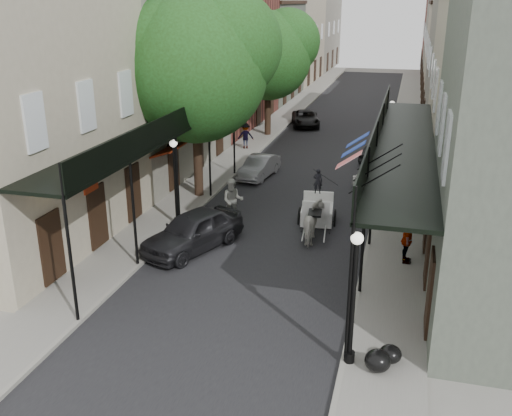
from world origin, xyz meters
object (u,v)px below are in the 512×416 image
Objects in this scene: pedestrian_sidewalk_left at (245,136)px; car_left_near at (193,231)px; lamppost_right_near at (353,297)px; pedestrian_sidewalk_right at (407,240)px; carriage at (318,198)px; tree_near at (204,62)px; lamppost_left at (175,181)px; car_right_near at (372,185)px; pedestrian_walking at (233,200)px; car_left_far at (306,118)px; car_right_far at (377,151)px; car_left_mid at (259,167)px; lamppost_right_far at (390,132)px; horse at (314,223)px; tree_far at (274,52)px.

pedestrian_sidewalk_left is 15.83m from car_left_near.
lamppost_right_near is 2.09× the size of pedestrian_sidewalk_right.
carriage is 1.59× the size of pedestrian_sidewalk_left.
tree_near is 6.10m from lamppost_left.
pedestrian_sidewalk_right is at bearing 94.99° from car_right_near.
lamppost_left reaches higher than pedestrian_walking.
pedestrian_sidewalk_right reaches higher than car_left_far.
lamppost_right_near is 0.88× the size of car_right_near.
lamppost_left is at bearing -88.66° from tree_near.
carriage is at bearing -92.27° from car_left_far.
pedestrian_walking is 0.52× the size of car_right_far.
car_left_mid is at bearing -25.11° from car_right_near.
horse is (-2.30, -12.00, -1.27)m from lamppost_right_far.
pedestrian_sidewalk_left is at bearing -69.54° from horse.
lamppost_right_near is at bearing -91.62° from car_left_far.
pedestrian_sidewalk_right is at bearing -84.44° from lamppost_right_far.
car_right_far is (8.40, -0.65, -0.31)m from pedestrian_sidewalk_left.
tree_far is at bearing 117.46° from car_left_near.
car_left_near is at bearing -116.78° from pedestrian_walking.
car_right_far is (7.60, 8.82, -5.86)m from tree_near.
car_left_near is 16.16m from car_right_far.
lamppost_right_near is 0.82× the size of car_left_near.
tree_near is 13.04m from car_right_far.
carriage is at bearing 90.69° from car_right_far.
lamppost_right_near is at bearing -44.29° from lamppost_left.
lamppost_right_far reaches higher than car_left_far.
car_left_far is at bearing 67.14° from tree_far.
carriage is 13.00m from pedestrian_sidewalk_left.
car_left_far is at bearing -45.86° from car_right_far.
car_left_mid is (2.40, -5.65, -0.35)m from pedestrian_sidewalk_left.
horse is 2.45m from carriage.
lamppost_left is 6.23m from carriage.
horse is 9.13m from car_left_mid.
horse reaches higher than car_left_near.
car_left_mid is (1.60, 3.82, -5.90)m from tree_near.
horse is 0.96× the size of pedestrian_walking.
lamppost_right_far is at bearing 55.65° from lamppost_left.
car_right_near reaches higher than car_left_mid.
car_right_near is at bearing 92.02° from lamppost_right_near.
pedestrian_walking is 12.92m from car_right_far.
pedestrian_sidewalk_right reaches higher than car_right_far.
car_left_far is (-6.70, 10.08, -1.46)m from lamppost_right_far.
lamppost_left is 0.88× the size of car_right_near.
lamppost_left is at bearing 135.71° from lamppost_right_near.
lamppost_right_far reaches higher than car_left_near.
tree_far reaches higher than car_right_far.
tree_near reaches higher than pedestrian_walking.
lamppost_right_near is 1.04× the size of car_left_mid.
pedestrian_walking is at bearing 68.27° from pedestrian_sidewalk_right.
car_left_mid is (1.50, 8.00, -1.46)m from lamppost_left.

